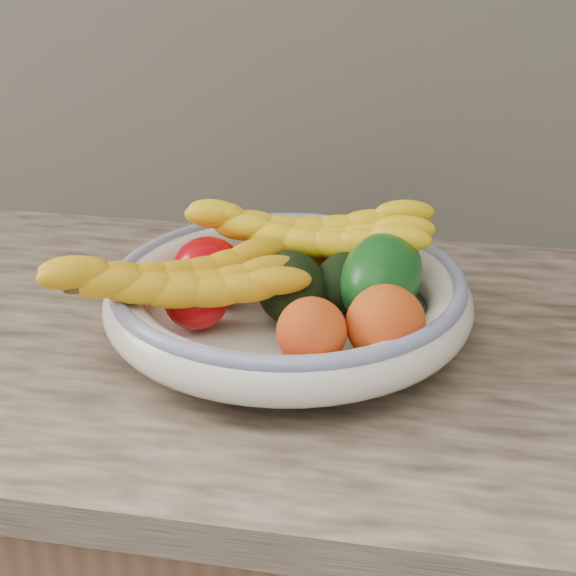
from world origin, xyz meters
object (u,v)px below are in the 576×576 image
Objects in this scene: banana_bunch_back at (307,240)px; banana_bunch_front at (175,288)px; fruit_bowl at (288,298)px; green_mango at (381,277)px.

banana_bunch_back is 0.18m from banana_bunch_front.
fruit_bowl is 0.08m from banana_bunch_back.
banana_bunch_front is at bearing -146.62° from fruit_bowl.
fruit_bowl is 0.10m from green_mango.
banana_bunch_front reaches higher than fruit_bowl.
fruit_bowl is 0.13m from banana_bunch_front.
banana_bunch_back is at bearing 83.14° from fruit_bowl.
green_mango is at bearing 6.27° from fruit_bowl.
green_mango is at bearing -34.55° from banana_bunch_back.
fruit_bowl is at bearing 5.23° from banana_bunch_front.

